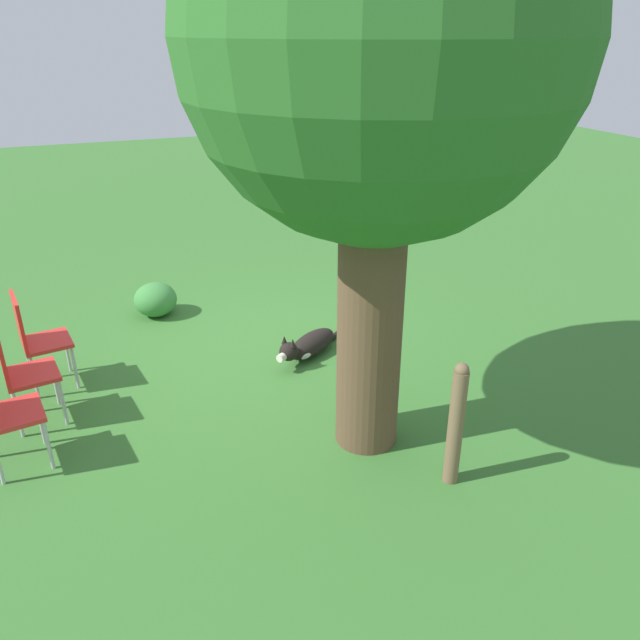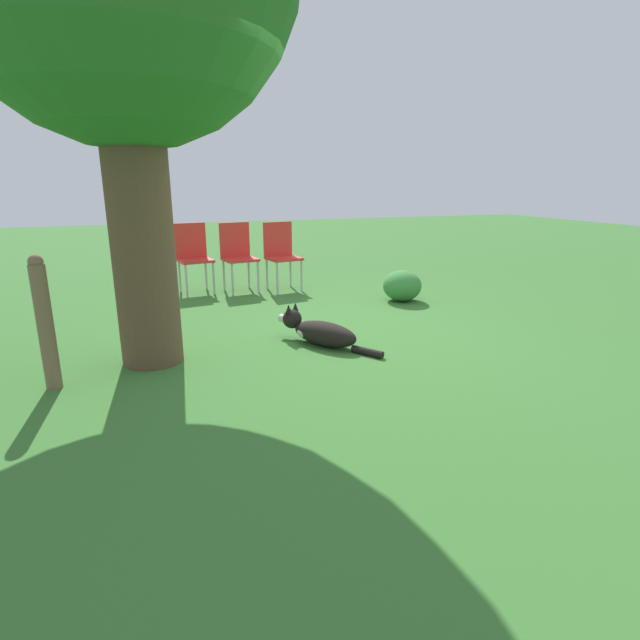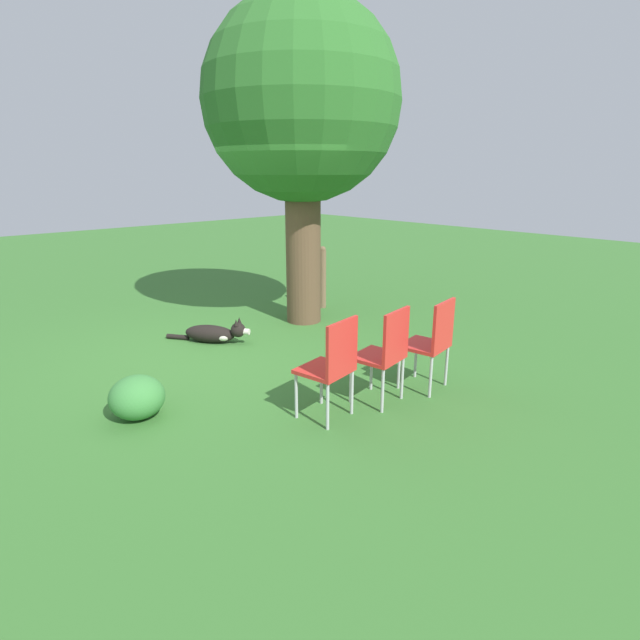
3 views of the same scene
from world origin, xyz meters
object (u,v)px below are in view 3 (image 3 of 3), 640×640
Objects in this scene: dog at (215,333)px; red_chair_2 at (433,339)px; oak_tree at (302,105)px; red_chair_1 at (386,350)px; fence_post at (323,277)px; red_chair_0 at (332,362)px.

dog is 1.07× the size of red_chair_2.
red_chair_1 is (2.66, -1.27, -2.50)m from oak_tree.
fence_post reaches higher than red_chair_1.
oak_tree reaches higher than dog.
red_chair_0 is 1.00× the size of red_chair_2.
red_chair_2 is (2.82, 0.86, 0.43)m from dog.
oak_tree is at bearing 54.49° from dog.
fence_post is 1.06× the size of red_chair_1.
oak_tree is 4.03m from red_chair_0.
red_chair_2 reaches higher than dog.
oak_tree is at bearing -63.49° from fence_post.
oak_tree is 3.79m from red_chair_2.
fence_post is at bearing 116.51° from oak_tree.
oak_tree reaches higher than fence_post.
fence_post reaches higher than red_chair_0.
red_chair_2 is at bearing -13.58° from oak_tree.
red_chair_0 is at bearing 69.78° from red_chair_2.
red_chair_1 is 1.00× the size of red_chair_2.
red_chair_1 reaches higher than dog.
red_chair_1 is (3.02, -2.01, 0.04)m from fence_post.
fence_post is at bearing -51.40° from red_chair_0.
dog is 2.65m from red_chair_0.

